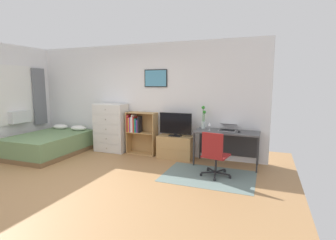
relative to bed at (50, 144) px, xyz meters
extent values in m
plane|color=#A87A4C|center=(2.02, -1.40, -0.25)|extent=(7.20, 7.20, 0.00)
cube|color=white|center=(2.02, 1.03, 1.10)|extent=(6.12, 0.06, 2.70)
cube|color=black|center=(2.45, 0.98, 1.61)|extent=(0.59, 0.02, 0.42)
cube|color=#4C93B7|center=(2.45, 0.97, 1.61)|extent=(0.55, 0.01, 0.38)
cube|color=white|center=(-0.96, -0.10, 1.20)|extent=(0.02, 1.03, 1.48)
cube|color=silver|center=(-0.97, -0.10, 1.20)|extent=(0.01, 0.95, 1.40)
cube|color=slate|center=(-0.91, 0.59, 1.13)|extent=(0.05, 0.40, 1.54)
cube|color=silver|center=(-0.87, -0.10, 0.65)|extent=(0.20, 0.52, 0.30)
cube|color=slate|center=(4.03, -0.13, -0.25)|extent=(1.70, 1.20, 0.01)
cube|color=brown|center=(0.00, -0.02, -0.20)|extent=(1.45, 1.97, 0.10)
cube|color=#6B8C5B|center=(0.00, -0.02, 0.04)|extent=(1.40, 1.93, 0.39)
ellipsoid|color=white|center=(-0.33, 0.69, 0.30)|extent=(0.45, 0.29, 0.14)
ellipsoid|color=white|center=(0.29, 0.71, 0.30)|extent=(0.45, 0.29, 0.14)
cube|color=silver|center=(1.29, 0.76, 0.36)|extent=(0.83, 0.42, 1.23)
cube|color=silver|center=(1.29, 0.54, -0.13)|extent=(0.79, 0.01, 0.22)
sphere|color=#A59E8C|center=(1.29, 0.53, -0.13)|extent=(0.03, 0.03, 0.03)
cube|color=silver|center=(1.29, 0.54, 0.12)|extent=(0.79, 0.01, 0.22)
sphere|color=#A59E8C|center=(1.29, 0.53, 0.12)|extent=(0.03, 0.03, 0.03)
cube|color=silver|center=(1.29, 0.54, 0.36)|extent=(0.79, 0.01, 0.22)
sphere|color=#A59E8C|center=(1.29, 0.53, 0.36)|extent=(0.03, 0.03, 0.03)
cube|color=silver|center=(1.29, 0.54, 0.61)|extent=(0.79, 0.01, 0.22)
sphere|color=#A59E8C|center=(1.29, 0.53, 0.61)|extent=(0.03, 0.03, 0.03)
cube|color=silver|center=(1.29, 0.54, 0.85)|extent=(0.79, 0.01, 0.22)
sphere|color=#A59E8C|center=(1.29, 0.53, 0.85)|extent=(0.03, 0.03, 0.03)
cube|color=tan|center=(1.77, 0.82, 0.27)|extent=(0.02, 0.30, 1.04)
cube|color=tan|center=(2.50, 0.82, 0.27)|extent=(0.02, 0.30, 1.04)
cube|color=tan|center=(2.14, 0.82, -0.24)|extent=(0.75, 0.30, 0.02)
cube|color=tan|center=(2.14, 0.82, 0.29)|extent=(0.71, 0.30, 0.02)
cube|color=tan|center=(2.14, 0.82, 0.78)|extent=(0.71, 0.30, 0.02)
cube|color=tan|center=(2.14, 0.97, 0.27)|extent=(0.75, 0.01, 1.04)
cube|color=red|center=(1.81, 0.79, 0.51)|extent=(0.03, 0.22, 0.43)
cube|color=gold|center=(1.84, 0.77, 0.47)|extent=(0.02, 0.19, 0.35)
cube|color=#8C388C|center=(1.88, 0.79, 0.48)|extent=(0.03, 0.22, 0.36)
cube|color=white|center=(1.91, 0.76, 0.48)|extent=(0.02, 0.17, 0.37)
cube|color=white|center=(1.94, 0.79, 0.51)|extent=(0.03, 0.22, 0.43)
cube|color=red|center=(1.97, 0.79, 0.49)|extent=(0.03, 0.23, 0.38)
cube|color=#2D8C4C|center=(2.01, 0.79, 0.47)|extent=(0.03, 0.23, 0.34)
cube|color=#1E519E|center=(2.05, 0.76, 0.46)|extent=(0.03, 0.17, 0.33)
cube|color=#8C388C|center=(2.08, 0.79, 0.45)|extent=(0.02, 0.22, 0.31)
cube|color=black|center=(2.11, 0.78, 0.49)|extent=(0.03, 0.20, 0.40)
cube|color=tan|center=(3.04, 0.77, 0.01)|extent=(0.82, 0.40, 0.53)
cube|color=tan|center=(3.04, 0.57, 0.01)|extent=(0.82, 0.01, 0.02)
cube|color=black|center=(3.04, 0.75, 0.29)|extent=(0.28, 0.16, 0.02)
cube|color=black|center=(3.04, 0.75, 0.32)|extent=(0.06, 0.04, 0.05)
cube|color=black|center=(3.04, 0.75, 0.58)|extent=(0.77, 0.02, 0.49)
cube|color=black|center=(3.04, 0.74, 0.58)|extent=(0.74, 0.01, 0.46)
cube|color=#4C4C4F|center=(4.23, 0.67, 0.47)|extent=(1.34, 0.60, 0.03)
cube|color=#2D2D30|center=(3.59, 0.40, 0.10)|extent=(0.03, 0.03, 0.71)
cube|color=#2D2D30|center=(4.86, 0.40, 0.10)|extent=(0.03, 0.03, 0.71)
cube|color=#2D2D30|center=(3.59, 0.94, 0.10)|extent=(0.03, 0.03, 0.71)
cube|color=#2D2D30|center=(4.86, 0.94, 0.10)|extent=(0.03, 0.03, 0.71)
cube|color=#2D2D30|center=(4.23, 0.96, 0.14)|extent=(1.28, 0.02, 0.50)
cylinder|color=#232326|center=(4.42, -0.10, -0.23)|extent=(0.05, 0.05, 0.05)
cube|color=#232326|center=(4.28, -0.07, -0.19)|extent=(0.28, 0.08, 0.02)
cylinder|color=#232326|center=(4.28, 0.20, -0.23)|extent=(0.05, 0.05, 0.05)
cube|color=#232326|center=(4.21, 0.08, -0.19)|extent=(0.16, 0.26, 0.02)
cylinder|color=#232326|center=(3.95, 0.16, -0.23)|extent=(0.05, 0.05, 0.05)
cube|color=#232326|center=(4.05, 0.06, -0.19)|extent=(0.21, 0.22, 0.02)
cylinder|color=#232326|center=(3.89, -0.17, -0.23)|extent=(0.05, 0.05, 0.05)
cube|color=#232326|center=(4.02, -0.11, -0.19)|extent=(0.27, 0.15, 0.02)
cylinder|color=#232326|center=(4.18, -0.32, -0.23)|extent=(0.05, 0.05, 0.05)
cube|color=#232326|center=(4.16, -0.18, -0.19)|extent=(0.07, 0.28, 0.02)
cylinder|color=#232326|center=(4.14, -0.04, -0.02)|extent=(0.04, 0.04, 0.30)
cube|color=maroon|center=(4.14, -0.04, 0.14)|extent=(0.51, 0.51, 0.03)
cube|color=maroon|center=(4.11, -0.24, 0.38)|extent=(0.40, 0.11, 0.45)
cube|color=#B7B7BC|center=(4.23, 0.73, 0.49)|extent=(0.36, 0.26, 0.01)
cube|color=black|center=(4.23, 0.72, 0.50)|extent=(0.34, 0.24, 0.00)
cube|color=#B7B7BC|center=(4.24, 0.87, 0.61)|extent=(0.36, 0.25, 0.07)
cube|color=#234C5B|center=(4.24, 0.87, 0.61)|extent=(0.34, 0.22, 0.06)
ellipsoid|color=#262628|center=(4.48, 0.66, 0.50)|extent=(0.06, 0.10, 0.03)
cylinder|color=silver|center=(3.68, 0.83, 0.57)|extent=(0.09, 0.09, 0.16)
cylinder|color=#3D8438|center=(3.70, 0.83, 0.69)|extent=(0.01, 0.01, 0.32)
sphere|color=#308B2C|center=(3.70, 0.83, 0.86)|extent=(0.07, 0.07, 0.07)
cylinder|color=#3D8438|center=(3.67, 0.84, 0.75)|extent=(0.01, 0.01, 0.42)
sphere|color=#308B2C|center=(3.67, 0.84, 0.96)|extent=(0.07, 0.07, 0.07)
cylinder|color=#3D8438|center=(3.67, 0.81, 0.75)|extent=(0.01, 0.01, 0.42)
sphere|color=#308B2C|center=(3.67, 0.81, 0.96)|extent=(0.07, 0.07, 0.07)
cylinder|color=silver|center=(3.87, 0.60, 0.49)|extent=(0.06, 0.06, 0.01)
cylinder|color=silver|center=(3.87, 0.60, 0.54)|extent=(0.01, 0.01, 0.10)
cone|color=silver|center=(3.87, 0.60, 0.63)|extent=(0.07, 0.07, 0.07)
camera|label=1|loc=(4.99, -4.71, 1.49)|focal=27.24mm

